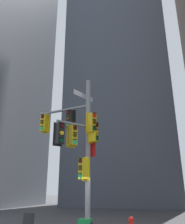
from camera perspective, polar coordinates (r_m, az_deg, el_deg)
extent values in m
cube|color=#4C5460|center=(39.44, 6.91, 16.29)|extent=(13.55, 13.55, 48.89)
cylinder|color=gray|center=(11.78, -1.13, -9.33)|extent=(0.25, 0.25, 7.72)
cylinder|color=gray|center=(13.18, -7.32, 0.42)|extent=(3.23, 0.69, 0.14)
cylinder|color=gray|center=(11.53, -4.82, -2.99)|extent=(1.19, 1.58, 0.14)
cube|color=black|center=(12.89, -5.16, -2.02)|extent=(0.48, 0.11, 1.14)
cube|color=black|center=(12.74, -5.61, -1.80)|extent=(0.39, 0.39, 1.00)
cylinder|color=#360605|center=(12.69, -6.05, -0.05)|extent=(0.21, 0.09, 0.20)
cube|color=black|center=(12.72, -6.04, 0.47)|extent=(0.23, 0.11, 0.02)
cylinder|color=#3C2C06|center=(12.58, -6.10, -1.56)|extent=(0.21, 0.09, 0.20)
cube|color=black|center=(12.61, -6.10, -1.04)|extent=(0.23, 0.11, 0.02)
cylinder|color=#19C672|center=(12.48, -6.15, -3.10)|extent=(0.21, 0.09, 0.20)
cube|color=black|center=(12.51, -6.15, -2.56)|extent=(0.23, 0.11, 0.02)
cube|color=yellow|center=(13.90, -11.44, -2.95)|extent=(0.48, 0.11, 1.14)
cube|color=yellow|center=(13.76, -11.93, -2.75)|extent=(0.39, 0.39, 1.00)
cylinder|color=#360605|center=(13.71, -12.35, -1.14)|extent=(0.21, 0.09, 0.20)
cube|color=black|center=(13.74, -12.33, -0.65)|extent=(0.23, 0.11, 0.02)
cylinder|color=#3C2C06|center=(13.61, -12.45, -2.54)|extent=(0.21, 0.09, 0.20)
cube|color=black|center=(13.64, -12.43, -2.05)|extent=(0.23, 0.11, 0.02)
cylinder|color=#19C672|center=(13.52, -12.55, -3.97)|extent=(0.21, 0.09, 0.20)
cube|color=black|center=(13.54, -12.53, -3.47)|extent=(0.23, 0.11, 0.02)
cube|color=gold|center=(11.54, -5.41, -6.06)|extent=(0.30, 0.41, 1.14)
cube|color=gold|center=(11.38, -4.90, -5.90)|extent=(0.47, 0.47, 1.00)
cylinder|color=#360605|center=(11.30, -4.31, -3.99)|extent=(0.17, 0.20, 0.20)
cube|color=black|center=(11.33, -4.28, -3.40)|extent=(0.19, 0.22, 0.02)
cylinder|color=#3C2C06|center=(11.22, -4.35, -5.72)|extent=(0.17, 0.20, 0.20)
cube|color=black|center=(11.24, -4.32, -5.12)|extent=(0.19, 0.22, 0.02)
cylinder|color=#19C672|center=(11.14, -4.40, -7.48)|extent=(0.17, 0.20, 0.20)
cube|color=black|center=(11.16, -4.37, -6.87)|extent=(0.19, 0.22, 0.02)
cube|color=black|center=(11.18, -8.64, -5.52)|extent=(0.30, 0.41, 1.14)
cube|color=black|center=(11.02, -8.17, -5.35)|extent=(0.47, 0.47, 1.00)
cylinder|color=#360605|center=(10.93, -7.57, -3.38)|extent=(0.17, 0.20, 0.20)
cube|color=black|center=(10.96, -7.53, -2.77)|extent=(0.19, 0.22, 0.02)
cylinder|color=yellow|center=(10.85, -7.65, -5.16)|extent=(0.17, 0.20, 0.20)
cube|color=black|center=(10.87, -7.61, -4.54)|extent=(0.19, 0.22, 0.02)
cylinder|color=#06311C|center=(10.77, -7.73, -6.97)|extent=(0.17, 0.20, 0.20)
cube|color=black|center=(10.79, -7.68, -6.35)|extent=(0.19, 0.22, 0.02)
cube|color=yellow|center=(11.56, -1.66, -13.96)|extent=(0.44, 0.25, 1.14)
cube|color=yellow|center=(11.43, -2.37, -13.89)|extent=(0.46, 0.46, 1.00)
cylinder|color=#360605|center=(11.33, -3.10, -12.06)|extent=(0.21, 0.14, 0.20)
cube|color=black|center=(11.34, -3.11, -11.46)|extent=(0.23, 0.16, 0.02)
cylinder|color=#3C2C06|center=(11.30, -3.13, -13.83)|extent=(0.21, 0.14, 0.20)
cube|color=black|center=(11.30, -3.14, -13.22)|extent=(0.23, 0.16, 0.02)
cylinder|color=#19C672|center=(11.27, -3.16, -15.60)|extent=(0.21, 0.14, 0.20)
cube|color=black|center=(11.28, -3.17, -14.99)|extent=(0.23, 0.16, 0.02)
cube|color=yellow|center=(11.89, -0.52, -5.14)|extent=(0.11, 0.48, 1.14)
cube|color=yellow|center=(11.80, 0.31, -5.04)|extent=(0.39, 0.39, 1.00)
cylinder|color=#360605|center=(11.81, 1.18, -3.29)|extent=(0.09, 0.21, 0.20)
cube|color=black|center=(11.84, 1.20, -2.73)|extent=(0.11, 0.23, 0.02)
cylinder|color=yellow|center=(11.72, 1.19, -4.94)|extent=(0.09, 0.21, 0.20)
cube|color=black|center=(11.75, 1.21, -4.37)|extent=(0.11, 0.23, 0.02)
cylinder|color=#06311C|center=(11.64, 1.20, -6.61)|extent=(0.09, 0.21, 0.20)
cube|color=black|center=(11.67, 1.22, -6.04)|extent=(0.11, 0.23, 0.02)
cube|color=gold|center=(11.96, -0.69, -2.89)|extent=(0.29, 0.42, 1.14)
cube|color=gold|center=(11.82, -0.11, -2.70)|extent=(0.47, 0.47, 1.00)
cylinder|color=red|center=(11.77, 0.51, -0.85)|extent=(0.16, 0.20, 0.20)
cube|color=black|center=(11.81, 0.53, -0.29)|extent=(0.18, 0.22, 0.02)
cylinder|color=#3C2C06|center=(11.67, 0.51, -2.49)|extent=(0.16, 0.20, 0.20)
cube|color=black|center=(11.70, 0.53, -1.92)|extent=(0.18, 0.22, 0.02)
cylinder|color=#06311C|center=(11.58, 0.52, -4.16)|extent=(0.16, 0.20, 0.20)
cube|color=black|center=(11.61, 0.54, -3.58)|extent=(0.18, 0.22, 0.02)
cube|color=white|center=(12.84, -2.25, 4.05)|extent=(0.60, 1.48, 0.28)
cube|color=#19479E|center=(12.84, -2.25, 4.05)|extent=(0.58, 1.44, 0.24)
cube|color=red|center=(11.97, -0.58, -9.20)|extent=(0.63, 0.16, 0.80)
cube|color=white|center=(11.97, -0.58, -9.20)|extent=(0.59, 0.15, 0.76)
sphere|color=red|center=(10.64, 9.60, -24.89)|extent=(0.23, 0.23, 0.23)
cylinder|color=#2D2D2D|center=(12.43, -15.67, -25.03)|extent=(0.52, 0.52, 0.88)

